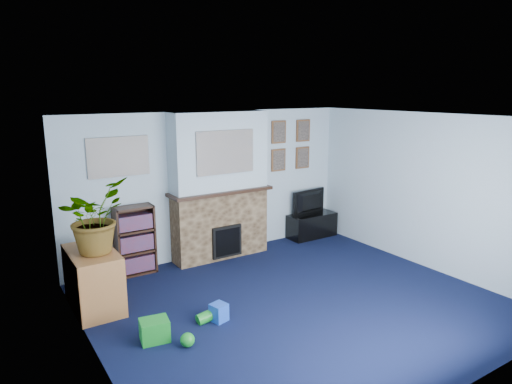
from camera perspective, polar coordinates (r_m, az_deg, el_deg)
floor at (r=6.18m, az=4.96°, el=-13.60°), size 5.00×4.50×0.01m
ceiling at (r=5.55m, az=5.43°, el=9.21°), size 5.00×4.50×0.01m
wall_back at (r=7.60m, az=-5.30°, el=0.99°), size 5.00×0.04×2.40m
wall_front at (r=4.31m, az=24.17°, el=-9.30°), size 5.00×0.04×2.40m
wall_left at (r=4.71m, az=-19.77°, el=-7.06°), size 0.04×4.50×2.40m
wall_right at (r=7.52m, az=20.40°, el=0.11°), size 0.04×4.50×2.40m
chimney_breast at (r=7.43m, az=-4.56°, el=0.60°), size 1.72×0.50×2.40m
collage_main at (r=7.14m, az=-3.84°, el=4.99°), size 1.00×0.03×0.68m
collage_left at (r=6.92m, az=-16.81°, el=4.23°), size 0.90×0.03×0.58m
portrait_tl at (r=8.14m, az=2.85°, el=7.50°), size 0.30×0.03×0.40m
portrait_tr at (r=8.47m, az=5.90°, el=7.65°), size 0.30×0.03×0.40m
portrait_bl at (r=8.20m, az=2.81°, el=4.02°), size 0.30×0.03×0.40m
portrait_br at (r=8.53m, az=5.83°, el=4.30°), size 0.30×0.03×0.40m
tv_stand at (r=8.72m, az=6.98°, el=-4.14°), size 0.94×0.40×0.45m
television at (r=8.61m, az=6.97°, el=-1.26°), size 0.79×0.18×0.45m
bookshelf at (r=7.12m, az=-14.91°, el=-6.02°), size 0.58×0.28×1.05m
sideboard at (r=6.24m, az=-19.63°, el=-10.55°), size 0.54×0.98×0.76m
potted_plant at (r=5.92m, az=-19.66°, el=-2.93°), size 1.07×1.07×0.90m
mantel_clock at (r=7.32m, az=-5.24°, el=0.70°), size 0.09×0.05×0.13m
mantel_candle at (r=7.56m, az=-1.90°, el=1.21°), size 0.05×0.05×0.15m
mantel_teddy at (r=7.11m, az=-8.81°, el=0.21°), size 0.14×0.14×0.14m
mantel_can at (r=7.72m, az=-0.00°, el=1.30°), size 0.06×0.06×0.11m
green_crate at (r=5.39m, az=-12.57°, el=-16.35°), size 0.35×0.30×0.25m
toy_ball at (r=5.24m, az=-8.57°, el=-17.71°), size 0.16×0.16×0.16m
toy_block at (r=5.70m, az=-4.66°, el=-14.75°), size 0.22×0.22×0.22m
toy_tube at (r=5.72m, az=-5.93°, el=-15.13°), size 0.31×0.14×0.18m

